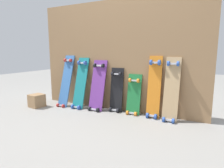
# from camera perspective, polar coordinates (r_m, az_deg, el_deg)

# --- Properties ---
(ground_plane) EXTENTS (12.00, 12.00, 0.00)m
(ground_plane) POSITION_cam_1_polar(r_m,az_deg,el_deg) (2.99, 0.63, -7.74)
(ground_plane) COLOR gray
(plywood_wall_panel) EXTENTS (2.64, 0.04, 1.63)m
(plywood_wall_panel) POSITION_cam_1_polar(r_m,az_deg,el_deg) (2.92, 1.28, 8.05)
(plywood_wall_panel) COLOR #99724C
(plywood_wall_panel) RESTS_ON ground
(skateboard_blue) EXTENTS (0.18, 0.32, 0.89)m
(skateboard_blue) POSITION_cam_1_polar(r_m,az_deg,el_deg) (3.29, -13.41, 0.30)
(skateboard_blue) COLOR #386BAD
(skateboard_blue) RESTS_ON ground
(skateboard_teal) EXTENTS (0.20, 0.30, 0.85)m
(skateboard_teal) POSITION_cam_1_polar(r_m,az_deg,el_deg) (3.13, -9.30, -0.29)
(skateboard_teal) COLOR #197A7F
(skateboard_teal) RESTS_ON ground
(skateboard_purple) EXTENTS (0.23, 0.27, 0.82)m
(skateboard_purple) POSITION_cam_1_polar(r_m,az_deg,el_deg) (2.97, -4.28, -1.04)
(skateboard_purple) COLOR #6B338C
(skateboard_purple) RESTS_ON ground
(skateboard_black) EXTENTS (0.20, 0.16, 0.71)m
(skateboard_black) POSITION_cam_1_polar(r_m,az_deg,el_deg) (2.89, 1.25, -2.36)
(skateboard_black) COLOR black
(skateboard_black) RESTS_ON ground
(skateboard_green) EXTENTS (0.20, 0.17, 0.64)m
(skateboard_green) POSITION_cam_1_polar(r_m,az_deg,el_deg) (2.79, 6.35, -3.74)
(skateboard_green) COLOR #1E7238
(skateboard_green) RESTS_ON ground
(skateboard_orange) EXTENTS (0.18, 0.18, 0.89)m
(skateboard_orange) POSITION_cam_1_polar(r_m,az_deg,el_deg) (2.67, 12.19, -1.55)
(skateboard_orange) COLOR orange
(skateboard_orange) RESTS_ON ground
(skateboard_natural) EXTENTS (0.19, 0.22, 0.89)m
(skateboard_natural) POSITION_cam_1_polar(r_m,az_deg,el_deg) (2.60, 16.98, -2.24)
(skateboard_natural) COLOR tan
(skateboard_natural) RESTS_ON ground
(wooden_crate) EXTENTS (0.23, 0.23, 0.21)m
(wooden_crate) POSITION_cam_1_polar(r_m,az_deg,el_deg) (3.38, -21.18, -4.57)
(wooden_crate) COLOR #99724C
(wooden_crate) RESTS_ON ground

